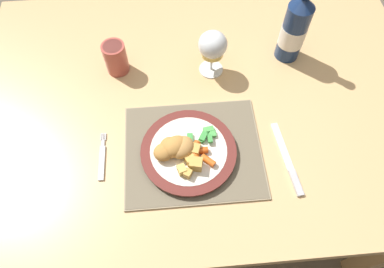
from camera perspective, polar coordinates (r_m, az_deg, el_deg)
The scene contains 13 objects.
ground_plane at distance 1.65m, azimuth 1.14°, elevation -9.07°, with size 6.00×6.00×0.00m, color brown.
dining_table at distance 1.07m, azimuth 1.75°, elevation 3.49°, with size 1.32×0.93×0.74m.
placemat at distance 0.90m, azimuth 0.16°, elevation -2.81°, with size 0.36×0.30×0.01m.
dinner_plate at distance 0.88m, azimuth -0.58°, elevation -2.93°, with size 0.25×0.25×0.02m.
breaded_croquettes at distance 0.86m, azimuth -2.96°, elevation -2.30°, with size 0.12×0.09×0.05m.
green_beans_pile at distance 0.89m, azimuth 2.06°, elevation -0.26°, with size 0.08×0.05×0.02m.
glazed_carrots at distance 0.86m, azimuth 1.01°, elevation -3.28°, with size 0.07×0.08×0.02m.
fork at distance 0.92m, azimuth -14.75°, elevation -4.10°, with size 0.02×0.14×0.01m.
table_knife at distance 0.92m, azimuth 15.86°, elevation -4.87°, with size 0.04×0.21×0.01m.
wine_glass at distance 0.99m, azimuth 3.46°, elevation 14.36°, with size 0.08×0.08×0.14m.
bottle at distance 1.06m, azimuth 16.73°, elevation 16.50°, with size 0.07×0.07×0.29m.
roast_potatoes at distance 0.84m, azimuth 0.00°, elevation -4.62°, with size 0.07×0.09×0.03m.
drinking_cup at distance 1.04m, azimuth -12.62°, elevation 12.34°, with size 0.07×0.07×0.10m.
Camera 1 is at (-0.08, -0.58, 1.54)m, focal length 32.00 mm.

